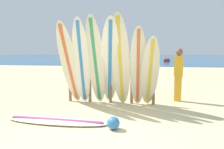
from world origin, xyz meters
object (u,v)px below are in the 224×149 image
at_px(surfboard_leaning_right, 138,67).
at_px(beach_ball, 113,123).
at_px(surfboard_leaning_far_left, 69,64).
at_px(surfboard_lying_on_sand, 56,121).
at_px(surfboard_leaning_far_right, 150,72).
at_px(small_boat_offshore, 167,60).
at_px(surfboard_rack, 110,82).
at_px(beachgoer_standing, 178,72).
at_px(surfboard_leaning_left, 81,63).
at_px(surfboard_leaning_center, 110,63).
at_px(surfboard_leaning_center_left, 96,61).
at_px(surfboard_leaning_center_right, 120,61).

bearing_deg(surfboard_leaning_right, beach_ball, -102.84).
height_order(surfboard_leaning_far_left, surfboard_lying_on_sand, surfboard_leaning_far_left).
xyz_separation_m(surfboard_leaning_far_right, small_boat_offshore, (3.45, 28.65, -0.72)).
height_order(surfboard_rack, beachgoer_standing, beachgoer_standing).
distance_m(surfboard_leaning_left, surfboard_leaning_center, 0.81).
distance_m(surfboard_rack, beach_ball, 2.23).
xyz_separation_m(surfboard_leaning_left, surfboard_leaning_center, (0.80, 0.13, 0.00)).
distance_m(surfboard_rack, surfboard_leaning_center_left, 0.81).
relative_size(surfboard_leaning_center, surfboard_leaning_far_right, 1.26).
height_order(surfboard_leaning_right, surfboard_leaning_far_right, surfboard_leaning_right).
xyz_separation_m(surfboard_leaning_center_right, surfboard_lying_on_sand, (-1.22, -1.59, -1.26)).
height_order(surfboard_rack, surfboard_leaning_right, surfboard_leaning_right).
xyz_separation_m(surfboard_leaning_center_right, beach_ball, (0.07, -1.80, -1.16)).
bearing_deg(surfboard_leaning_center, surfboard_leaning_far_right, 0.81).
height_order(surfboard_leaning_far_right, small_boat_offshore, surfboard_leaning_far_right).
xyz_separation_m(surfboard_leaning_far_left, beach_ball, (1.55, -1.73, -1.06)).
xyz_separation_m(surfboard_rack, surfboard_leaning_right, (0.83, -0.29, 0.47)).
relative_size(surfboard_leaning_far_left, surfboard_leaning_far_right, 1.21).
height_order(surfboard_leaning_center, small_boat_offshore, surfboard_leaning_center).
bearing_deg(surfboard_leaning_far_left, surfboard_leaning_center_right, 2.39).
bearing_deg(surfboard_leaning_right, surfboard_leaning_center, -179.53).
distance_m(surfboard_rack, surfboard_leaning_right, 1.00).
xyz_separation_m(surfboard_leaning_center_left, surfboard_lying_on_sand, (-0.52, -1.58, -1.23)).
bearing_deg(small_boat_offshore, surfboard_leaning_center_left, -99.83).
distance_m(surfboard_leaning_center_right, surfboard_leaning_far_right, 0.88).
xyz_separation_m(surfboard_leaning_left, beach_ball, (1.17, -1.70, -1.10)).
xyz_separation_m(surfboard_leaning_center_right, small_boat_offshore, (4.27, 28.70, -1.04)).
bearing_deg(beach_ball, surfboard_leaning_left, 124.56).
relative_size(surfboard_leaning_left, beachgoer_standing, 1.49).
height_order(surfboard_leaning_center_right, beachgoer_standing, surfboard_leaning_center_right).
bearing_deg(surfboard_leaning_left, surfboard_lying_on_sand, -94.83).
xyz_separation_m(surfboard_leaning_far_left, surfboard_leaning_center_left, (0.77, 0.05, 0.08)).
relative_size(surfboard_leaning_center, surfboard_leaning_right, 1.11).
bearing_deg(surfboard_leaning_center_left, surfboard_leaning_left, -168.12).
height_order(surfboard_leaning_left, surfboard_leaning_far_right, surfboard_leaning_left).
bearing_deg(surfboard_leaning_center_left, surfboard_leaning_far_left, -176.30).
relative_size(surfboard_leaning_far_right, surfboard_lying_on_sand, 0.85).
bearing_deg(small_boat_offshore, surfboard_rack, -99.23).
height_order(surfboard_leaning_right, small_boat_offshore, surfboard_leaning_right).
distance_m(surfboard_leaning_center, surfboard_leaning_center_right, 0.31).
relative_size(surfboard_rack, surfboard_leaning_left, 1.08).
distance_m(surfboard_leaning_right, beachgoer_standing, 1.49).
bearing_deg(surfboard_lying_on_sand, surfboard_leaning_far_right, 38.77).
relative_size(surfboard_leaning_far_left, surfboard_leaning_center, 0.97).
height_order(surfboard_rack, surfboard_leaning_center_left, surfboard_leaning_center_left).
bearing_deg(surfboard_rack, surfboard_leaning_center, -83.33).
bearing_deg(surfboard_leaning_center_right, surfboard_leaning_right, 5.10).
height_order(surfboard_leaning_center_left, surfboard_leaning_center_right, surfboard_leaning_center_right).
relative_size(surfboard_rack, surfboard_leaning_center_left, 1.05).
distance_m(surfboard_leaning_center_left, surfboard_leaning_center, 0.41).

